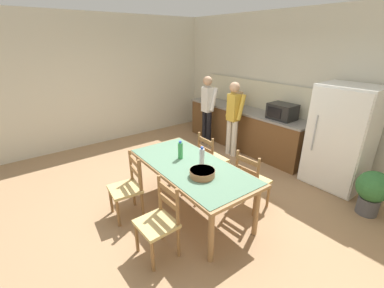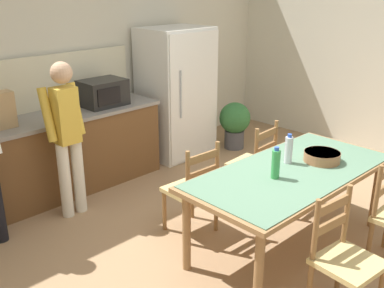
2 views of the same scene
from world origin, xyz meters
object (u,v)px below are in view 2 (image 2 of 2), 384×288
Objects in this scene: microwave at (103,93)px; chair_side_far_left at (193,190)px; chair_side_far_right at (254,164)px; paper_bag at (1,110)px; chair_side_near_left at (344,259)px; bottle_near_centre at (276,164)px; bottle_off_centre at (289,150)px; dining_table at (292,178)px; refrigerator at (176,93)px; person_at_counter at (67,132)px; serving_bowl at (322,156)px; potted_plant at (235,122)px.

chair_side_far_left is at bearing -96.35° from microwave.
chair_side_far_right is (0.90, -0.02, 0.00)m from chair_side_far_left.
paper_bag is 0.40× the size of chair_side_near_left.
microwave is at bearing 89.90° from bottle_near_centre.
dining_table is at bearing -131.56° from bottle_off_centre.
bottle_off_centre reaches higher than chair_side_near_left.
microwave is 1.19m from paper_bag.
person_at_counter is (-1.94, -0.50, 0.03)m from refrigerator.
serving_bowl is at bearing -54.53° from paper_bag.
chair_side_near_left is 1.00× the size of chair_side_far_right.
chair_side_far_right is 0.58× the size of person_at_counter.
microwave is at bearing 0.37° from paper_bag.
chair_side_far_left and chair_side_far_right have the same top height.
dining_table is at bearing -84.26° from microwave.
dining_table is (1.44, -2.42, -0.41)m from paper_bag.
refrigerator is 1.88× the size of chair_side_near_left.
refrigerator is 1.16m from microwave.
chair_side_far_left is 2.38m from potted_plant.
bottle_off_centre is 2.12m from person_at_counter.
bottle_off_centre reaches higher than serving_bowl.
chair_side_near_left is (-0.46, -0.75, -0.23)m from dining_table.
chair_side_far_right is at bearing 58.02° from dining_table.
microwave is 2.03m from potted_plant.
dining_table is 6.28× the size of serving_bowl.
refrigerator is at bearing 70.80° from bottle_off_centre.
bottle_off_centre is (0.10, 0.12, 0.20)m from dining_table.
potted_plant is at bearing -146.63° from chair_side_far_left.
microwave reaches higher than serving_bowl.
chair_side_far_left is (-0.43, 0.78, -0.23)m from dining_table.
microwave is 0.55× the size of chair_side_far_left.
chair_side_far_left is at bearing -5.02° from chair_side_far_right.
chair_side_near_left is at bearing -121.60° from dining_table.
serving_bowl is 0.35× the size of chair_side_far_left.
chair_side_far_left reaches higher than dining_table.
chair_side_far_left is (-0.53, 0.66, -0.43)m from bottle_off_centre.
microwave is 0.75× the size of potted_plant.
dining_table is at bearing -1.48° from bottle_near_centre.
bottle_near_centre is (-0.25, 0.01, 0.20)m from dining_table.
bottle_off_centre is at bearing 131.72° from chair_side_far_left.
dining_table is 7.44× the size of bottle_off_centre.
chair_side_far_left is at bearing -151.82° from person_at_counter.
chair_side_far_left is 1.36m from person_at_counter.
potted_plant is at bearing 50.65° from dining_table.
potted_plant is (1.15, 1.23, -0.06)m from chair_side_far_right.
person_at_counter reaches higher than microwave.
microwave reaches higher than dining_table.
potted_plant is at bearing -8.19° from paper_bag.
chair_side_far_left is 0.90m from chair_side_far_right.
microwave is (-1.14, 0.02, 0.20)m from refrigerator.
bottle_near_centre is 0.30× the size of chair_side_far_right.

